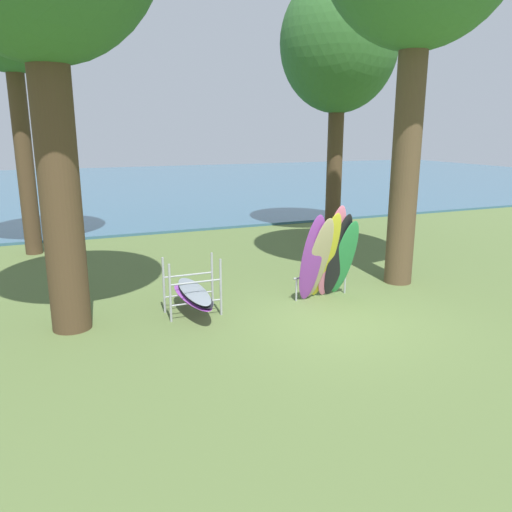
% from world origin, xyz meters
% --- Properties ---
extents(ground_plane, '(80.00, 80.00, 0.00)m').
position_xyz_m(ground_plane, '(0.00, 0.00, 0.00)').
color(ground_plane, '#566B38').
extents(lake_water, '(80.00, 36.00, 0.10)m').
position_xyz_m(lake_water, '(0.00, 28.49, 0.05)').
color(lake_water, '#38607A').
rests_on(lake_water, ground).
extents(tree_mid_behind, '(4.18, 4.18, 9.28)m').
position_xyz_m(tree_mid_behind, '(4.64, 7.97, 6.79)').
color(tree_mid_behind, '#4C3823').
rests_on(tree_mid_behind, ground).
extents(leaning_board_pile, '(1.53, 0.99, 2.30)m').
position_xyz_m(leaning_board_pile, '(0.47, 1.22, 1.05)').
color(leaning_board_pile, purple).
rests_on(leaning_board_pile, ground).
extents(board_storage_rack, '(1.15, 2.12, 1.25)m').
position_xyz_m(board_storage_rack, '(-2.65, 1.57, 0.47)').
color(board_storage_rack, '#9EA0A5').
rests_on(board_storage_rack, ground).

